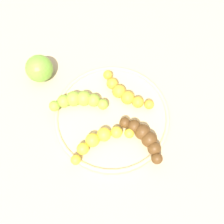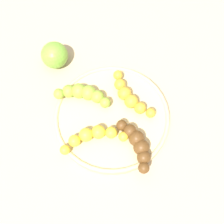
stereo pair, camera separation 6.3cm
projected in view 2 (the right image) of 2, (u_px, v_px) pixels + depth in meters
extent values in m
plane|color=tan|center=(112.00, 118.00, 0.67)|extent=(2.40, 2.40, 0.00)
cylinder|color=#D1B784|center=(112.00, 117.00, 0.66)|extent=(0.27, 0.27, 0.02)
torus|color=#D1B784|center=(112.00, 115.00, 0.65)|extent=(0.27, 0.27, 0.01)
sphere|color=gold|center=(118.00, 75.00, 0.67)|extent=(0.02, 0.02, 0.02)
sphere|color=gold|center=(120.00, 84.00, 0.66)|extent=(0.03, 0.03, 0.03)
sphere|color=gold|center=(124.00, 93.00, 0.65)|extent=(0.03, 0.03, 0.03)
sphere|color=gold|center=(131.00, 101.00, 0.65)|extent=(0.03, 0.03, 0.03)
sphere|color=gold|center=(140.00, 108.00, 0.64)|extent=(0.03, 0.03, 0.03)
sphere|color=gold|center=(151.00, 113.00, 0.63)|extent=(0.02, 0.02, 0.02)
sphere|color=#8CAD38|center=(105.00, 103.00, 0.64)|extent=(0.03, 0.03, 0.03)
sphere|color=#8CAD38|center=(98.00, 97.00, 0.65)|extent=(0.03, 0.03, 0.03)
sphere|color=#8CAD38|center=(89.00, 93.00, 0.65)|extent=(0.04, 0.04, 0.04)
sphere|color=#8CAD38|center=(79.00, 91.00, 0.66)|extent=(0.04, 0.04, 0.04)
sphere|color=#8CAD38|center=(69.00, 91.00, 0.65)|extent=(0.03, 0.03, 0.03)
sphere|color=#8CAD38|center=(59.00, 94.00, 0.65)|extent=(0.03, 0.03, 0.03)
sphere|color=yellow|center=(123.00, 137.00, 0.61)|extent=(0.02, 0.02, 0.02)
sphere|color=yellow|center=(111.00, 133.00, 0.62)|extent=(0.03, 0.03, 0.03)
sphere|color=yellow|center=(98.00, 132.00, 0.62)|extent=(0.03, 0.03, 0.03)
sphere|color=yellow|center=(86.00, 135.00, 0.61)|extent=(0.03, 0.03, 0.03)
sphere|color=yellow|center=(75.00, 141.00, 0.61)|extent=(0.03, 0.03, 0.03)
sphere|color=yellow|center=(65.00, 150.00, 0.60)|extent=(0.02, 0.02, 0.02)
sphere|color=#593819|center=(144.00, 168.00, 0.58)|extent=(0.02, 0.02, 0.02)
sphere|color=#593819|center=(144.00, 157.00, 0.59)|extent=(0.03, 0.03, 0.03)
sphere|color=#593819|center=(141.00, 147.00, 0.60)|extent=(0.04, 0.04, 0.04)
sphere|color=#593819|center=(137.00, 138.00, 0.61)|extent=(0.04, 0.04, 0.04)
sphere|color=#593819|center=(130.00, 131.00, 0.61)|extent=(0.03, 0.03, 0.03)
sphere|color=#593819|center=(122.00, 125.00, 0.62)|extent=(0.02, 0.02, 0.02)
sphere|color=#72B238|center=(55.00, 55.00, 0.70)|extent=(0.07, 0.07, 0.07)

